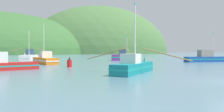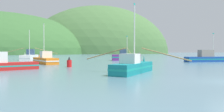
% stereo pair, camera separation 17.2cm
% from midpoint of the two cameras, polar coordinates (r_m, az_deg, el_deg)
% --- Properties ---
extents(hill_far_left, '(136.89, 109.51, 91.63)m').
position_cam_midpoint_polar(hill_far_left, '(208.63, -3.23, 0.67)').
color(hill_far_left, '#47703D').
rests_on(hill_far_left, ground).
extents(fishing_boat_purple, '(7.11, 11.49, 5.95)m').
position_cam_midpoint_polar(fishing_boat_purple, '(51.03, 3.86, -0.20)').
color(fishing_boat_purple, '#6B2D84').
rests_on(fishing_boat_purple, ground).
extents(fishing_boat_orange, '(4.74, 9.02, 7.38)m').
position_cam_midpoint_polar(fishing_boat_orange, '(40.18, -17.45, -0.97)').
color(fishing_boat_orange, orange).
rests_on(fishing_boat_orange, ground).
extents(fishing_boat_blue, '(10.99, 2.88, 6.09)m').
position_cam_midpoint_polar(fishing_boat_blue, '(48.97, 24.75, -0.52)').
color(fishing_boat_blue, '#19479E').
rests_on(fishing_boat_blue, ground).
extents(fishing_boat_white, '(13.81, 10.08, 7.71)m').
position_cam_midpoint_polar(fishing_boat_white, '(58.21, -21.21, -0.19)').
color(fishing_boat_white, white).
rests_on(fishing_boat_white, ground).
extents(fishing_boat_teal, '(8.38, 7.90, 7.24)m').
position_cam_midpoint_polar(fishing_boat_teal, '(21.82, 5.83, -2.81)').
color(fishing_boat_teal, '#147F84').
rests_on(fishing_boat_teal, ground).
extents(channel_buoy, '(0.68, 0.68, 1.51)m').
position_cam_midpoint_polar(channel_buoy, '(30.50, -11.29, -1.80)').
color(channel_buoy, red).
rests_on(channel_buoy, ground).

